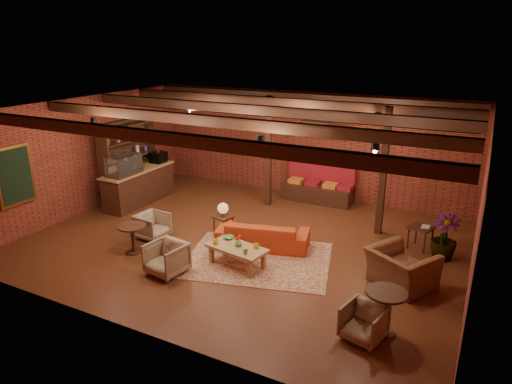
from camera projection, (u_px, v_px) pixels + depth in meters
The scene contains 29 objects.
floor at pixel (244, 241), 11.14m from camera, with size 10.00×10.00×0.00m, color #3B1A0E.
ceiling at pixel (243, 109), 10.12m from camera, with size 10.00×8.00×0.02m, color black.
wall_back at pixel (306, 145), 14.00m from camera, with size 10.00×0.02×3.20m, color brown.
wall_front at pixel (123, 243), 7.26m from camera, with size 10.00×0.02×3.20m, color brown.
wall_left at pixel (87, 155), 12.79m from camera, with size 0.02×8.00×3.20m, color brown.
wall_right at pixel (479, 214), 8.46m from camera, with size 0.02×8.00×3.20m, color brown.
ceiling_beams at pixel (243, 115), 10.16m from camera, with size 9.80×6.40×0.22m, color black, non-canonical shape.
ceiling_pipe at pixel (273, 115), 11.58m from camera, with size 0.12×0.12×9.60m, color black.
post_left at pixel (268, 152), 13.08m from camera, with size 0.16×0.16×3.20m, color black.
post_right at pixel (383, 172), 11.10m from camera, with size 0.16×0.16×3.20m, color black.
service_counter at pixel (138, 177), 13.50m from camera, with size 0.80×2.50×1.60m, color black, non-canonical shape.
plant_counter at pixel (144, 162), 13.49m from camera, with size 0.35×0.39×0.30m, color #337F33.
shelving_hutch at pixel (129, 162), 13.63m from camera, with size 0.52×2.00×2.40m, color black, non-canonical shape.
chalkboard_menu at pixel (15, 176), 10.82m from camera, with size 0.08×0.96×1.46m, color black.
banquette at pixel (318, 185), 13.71m from camera, with size 2.10×0.70×1.00m, color maroon, non-canonical shape.
service_sign at pixel (315, 127), 12.74m from camera, with size 0.86×0.06×0.30m, color orange.
ceiling_spotlights at pixel (243, 125), 10.23m from camera, with size 6.40×4.40×0.28m, color black, non-canonical shape.
rug at pixel (258, 259), 10.19m from camera, with size 3.16×2.41×0.01m, color maroon.
sofa at pixel (263, 234), 10.75m from camera, with size 2.16×0.84×0.63m, color #AC3418.
coffee_table at pixel (237, 249), 9.82m from camera, with size 1.40×0.87×0.70m.
side_table_lamp at pixel (223, 211), 11.29m from camera, with size 0.48×0.48×0.85m.
round_table_left at pixel (133, 234), 10.42m from camera, with size 0.64×0.64×0.66m.
armchair_a at pixel (152, 225), 11.21m from camera, with size 0.68×0.64×0.70m, color #B4AA8B.
armchair_b at pixel (166, 257), 9.50m from camera, with size 0.73×0.68×0.75m, color #B4AA8B.
armchair_right at pixel (402, 263), 8.96m from camera, with size 1.17×0.76×1.02m, color brown.
side_table_book at pixel (421, 228), 10.58m from camera, with size 0.63×0.63×0.58m.
round_table_right at pixel (385, 306), 7.48m from camera, with size 0.67×0.67×0.79m.
armchair_far at pixel (364, 321), 7.42m from camera, with size 0.64×0.59×0.65m, color #B4AA8B.
plant_tall at pixel (450, 193), 9.76m from camera, with size 1.73×1.73×3.10m, color #4C7F4C.
Camera 1 is at (4.91, -8.92, 4.69)m, focal length 32.00 mm.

